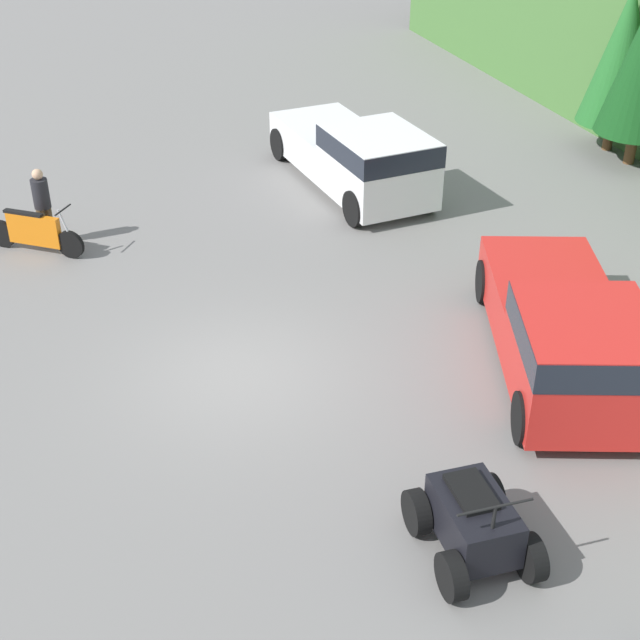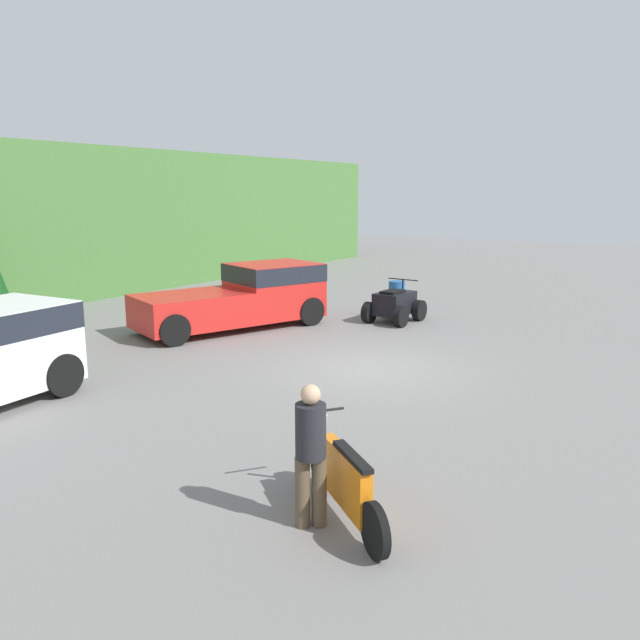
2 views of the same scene
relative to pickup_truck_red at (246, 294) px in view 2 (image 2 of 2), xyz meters
name	(u,v)px [view 2 (image 2 of 2)]	position (x,y,z in m)	size (l,w,h in m)	color
ground_plane	(368,368)	(-1.99, -5.28, -0.99)	(80.00, 80.00, 0.00)	slate
pickup_truck_red	(246,294)	(0.00, 0.00, 0.00)	(5.95, 3.90, 1.86)	red
dirt_bike	(345,483)	(-8.07, -8.35, -0.51)	(1.51, 1.96, 1.16)	black
quad_atv	(394,305)	(3.14, -3.38, -0.47)	(1.92, 1.42, 1.30)	black
rider_person	(311,451)	(-8.43, -8.09, -0.01)	(0.52, 0.52, 1.79)	brown
steel_barrel	(397,293)	(5.73, -2.16, -0.55)	(0.58, 0.58, 0.88)	#1E5193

